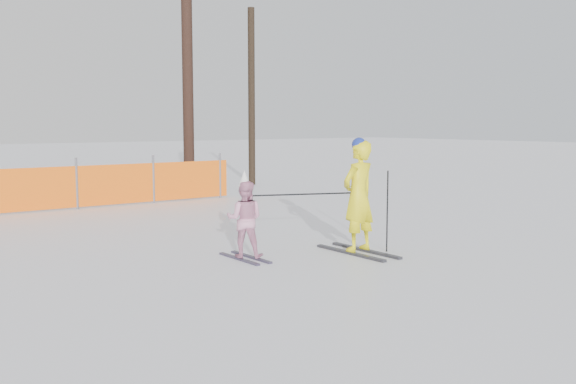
# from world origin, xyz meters

# --- Properties ---
(ground) EXTENTS (120.00, 120.00, 0.00)m
(ground) POSITION_xyz_m (0.00, 0.00, 0.00)
(ground) COLOR white
(ground) RESTS_ON ground
(adult) EXTENTS (0.70, 1.54, 1.85)m
(adult) POSITION_xyz_m (0.98, -0.07, 0.92)
(adult) COLOR black
(adult) RESTS_ON ground
(child) EXTENTS (0.72, 1.06, 1.37)m
(child) POSITION_xyz_m (-0.72, 0.64, 0.62)
(child) COLOR black
(child) RESTS_ON ground
(ski_poles) EXTENTS (2.06, 0.88, 1.32)m
(ski_poles) POSITION_xyz_m (0.72, 0.04, 0.83)
(ski_poles) COLOR black
(ski_poles) RESTS_ON ground
(tree_trunks) EXTENTS (2.76, 0.47, 6.51)m
(tree_trunks) POSITION_xyz_m (4.25, 10.47, 3.16)
(tree_trunks) COLOR black
(tree_trunks) RESTS_ON ground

